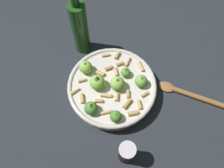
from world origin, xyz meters
name	(u,v)px	position (x,y,z in m)	size (l,w,h in m)	color
ground_plane	(112,92)	(0.00, 0.00, 0.00)	(2.40, 2.40, 0.00)	#23282D
cooking_pan	(112,88)	(0.00, 0.00, 0.03)	(0.27, 0.27, 0.10)	beige
pepper_shaker	(127,153)	(-0.03, -0.20, 0.05)	(0.04, 0.04, 0.10)	#33140F
olive_oil_bottle	(80,27)	(-0.04, 0.20, 0.11)	(0.05, 0.05, 0.25)	#1E4C19
wooden_spoon	(186,93)	(0.22, -0.08, 0.01)	(0.18, 0.15, 0.02)	olive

